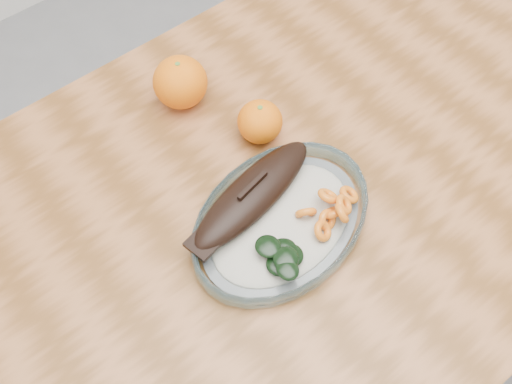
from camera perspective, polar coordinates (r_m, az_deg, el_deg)
ground at (r=1.68m, az=2.14°, el=-13.30°), size 3.00×3.00×0.00m
dining_table at (r=1.08m, az=3.24°, el=-2.25°), size 1.20×0.80×0.75m
plated_meal at (r=0.94m, az=2.14°, el=-2.40°), size 0.61×0.61×0.08m
orange_left at (r=1.07m, az=-6.75°, el=9.67°), size 0.09×0.09×0.09m
orange_right at (r=1.02m, az=0.35°, el=6.28°), size 0.07×0.07×0.07m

